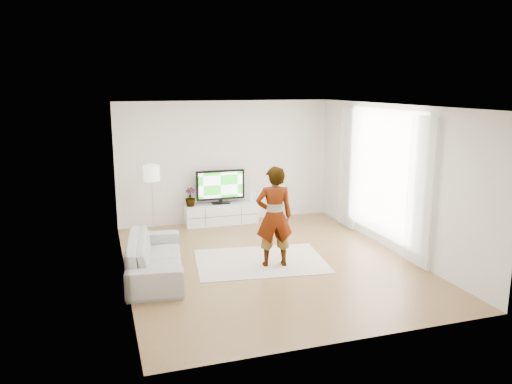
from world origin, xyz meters
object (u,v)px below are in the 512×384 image
object	(u,v)px
sofa	(155,257)
floor_lamp	(152,176)
television	(220,186)
player	(274,216)
rug	(260,261)
media_console	(221,214)

from	to	relation	value
sofa	floor_lamp	distance (m)	2.51
television	floor_lamp	size ratio (longest dim) A/B	0.74
player	floor_lamp	distance (m)	3.10
television	rug	bearing A→B (deg)	-88.52
sofa	media_console	bearing A→B (deg)	-26.11
media_console	player	world-z (taller)	player
media_console	player	size ratio (longest dim) A/B	0.94
rug	floor_lamp	xyz separation A→B (m)	(-1.66, 2.21, 1.28)
media_console	rug	bearing A→B (deg)	-88.50
television	floor_lamp	bearing A→B (deg)	-162.71
rug	floor_lamp	size ratio (longest dim) A/B	1.52
player	floor_lamp	world-z (taller)	player
media_console	sofa	bearing A→B (deg)	-123.31
media_console	rug	world-z (taller)	media_console
television	rug	distance (m)	2.85
media_console	floor_lamp	world-z (taller)	floor_lamp
floor_lamp	player	bearing A→B (deg)	-53.80
rug	player	xyz separation A→B (m)	(0.16, -0.27, 0.90)
player	sofa	world-z (taller)	player
rug	media_console	bearing A→B (deg)	91.50
television	floor_lamp	xyz separation A→B (m)	(-1.59, -0.49, 0.39)
media_console	floor_lamp	bearing A→B (deg)	-163.62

